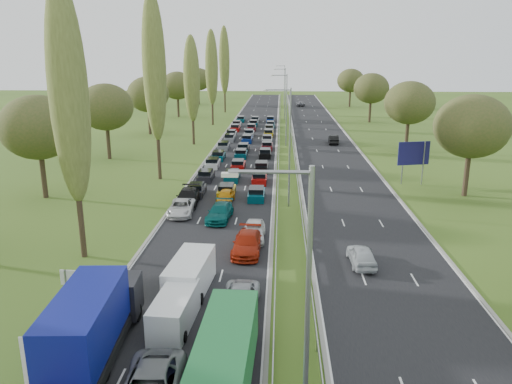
{
  "coord_description": "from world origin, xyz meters",
  "views": [
    {
      "loc": [
        3.57,
        -6.21,
        15.12
      ],
      "look_at": [
        1.13,
        42.96,
        1.5
      ],
      "focal_mm": 35.0,
      "sensor_mm": 36.0,
      "label": 1
    }
  ],
  "objects_px": {
    "white_van_rear": "(191,273)",
    "green_lorry": "(224,369)",
    "blue_lorry": "(93,321)",
    "direction_sign": "(414,155)",
    "near_car_2": "(181,207)",
    "white_van_front": "(175,309)",
    "info_sign": "(72,281)",
    "near_car_3": "(188,197)"
  },
  "relations": [
    {
      "from": "blue_lorry",
      "to": "info_sign",
      "type": "bearing_deg",
      "value": 117.77
    },
    {
      "from": "blue_lorry",
      "to": "near_car_2",
      "type": "bearing_deg",
      "value": 87.01
    },
    {
      "from": "near_car_2",
      "to": "white_van_front",
      "type": "distance_m",
      "value": 20.81
    },
    {
      "from": "info_sign",
      "to": "direction_sign",
      "type": "distance_m",
      "value": 42.31
    },
    {
      "from": "info_sign",
      "to": "green_lorry",
      "type": "bearing_deg",
      "value": -41.64
    },
    {
      "from": "green_lorry",
      "to": "white_van_front",
      "type": "relative_size",
      "value": 2.5
    },
    {
      "from": "white_van_rear",
      "to": "green_lorry",
      "type": "bearing_deg",
      "value": -68.3
    },
    {
      "from": "white_van_front",
      "to": "direction_sign",
      "type": "distance_m",
      "value": 40.02
    },
    {
      "from": "near_car_3",
      "to": "near_car_2",
      "type": "bearing_deg",
      "value": -92.72
    },
    {
      "from": "near_car_3",
      "to": "info_sign",
      "type": "distance_m",
      "value": 21.49
    },
    {
      "from": "green_lorry",
      "to": "blue_lorry",
      "type": "bearing_deg",
      "value": 154.98
    },
    {
      "from": "white_van_front",
      "to": "white_van_rear",
      "type": "distance_m",
      "value": 4.53
    },
    {
      "from": "blue_lorry",
      "to": "white_van_front",
      "type": "xyz_separation_m",
      "value": [
        3.47,
        3.34,
        -1.04
      ]
    },
    {
      "from": "info_sign",
      "to": "direction_sign",
      "type": "bearing_deg",
      "value": 47.03
    },
    {
      "from": "green_lorry",
      "to": "direction_sign",
      "type": "bearing_deg",
      "value": 67.45
    },
    {
      "from": "near_car_3",
      "to": "white_van_rear",
      "type": "distance_m",
      "value": 19.63
    },
    {
      "from": "blue_lorry",
      "to": "direction_sign",
      "type": "relative_size",
      "value": 1.8
    },
    {
      "from": "white_van_front",
      "to": "info_sign",
      "type": "height_order",
      "value": "info_sign"
    },
    {
      "from": "blue_lorry",
      "to": "white_van_rear",
      "type": "xyz_separation_m",
      "value": [
        3.57,
        7.86,
        -0.88
      ]
    },
    {
      "from": "white_van_front",
      "to": "green_lorry",
      "type": "bearing_deg",
      "value": -58.71
    },
    {
      "from": "direction_sign",
      "to": "white_van_rear",
      "type": "bearing_deg",
      "value": -126.74
    },
    {
      "from": "white_van_rear",
      "to": "near_car_2",
      "type": "bearing_deg",
      "value": 107.97
    },
    {
      "from": "direction_sign",
      "to": "info_sign",
      "type": "bearing_deg",
      "value": -132.97
    },
    {
      "from": "green_lorry",
      "to": "info_sign",
      "type": "xyz_separation_m",
      "value": [
        -10.66,
        9.48,
        -0.6
      ]
    },
    {
      "from": "near_car_3",
      "to": "white_van_front",
      "type": "bearing_deg",
      "value": -83.46
    },
    {
      "from": "green_lorry",
      "to": "near_car_3",
      "type": "bearing_deg",
      "value": 104.89
    },
    {
      "from": "near_car_2",
      "to": "white_van_front",
      "type": "relative_size",
      "value": 1.03
    },
    {
      "from": "near_car_3",
      "to": "green_lorry",
      "type": "height_order",
      "value": "green_lorry"
    },
    {
      "from": "near_car_3",
      "to": "green_lorry",
      "type": "relative_size",
      "value": 0.45
    },
    {
      "from": "direction_sign",
      "to": "green_lorry",
      "type": "bearing_deg",
      "value": -114.19
    },
    {
      "from": "green_lorry",
      "to": "direction_sign",
      "type": "distance_m",
      "value": 44.3
    },
    {
      "from": "blue_lorry",
      "to": "direction_sign",
      "type": "xyz_separation_m",
      "value": [
        25.2,
        36.84,
        1.52
      ]
    },
    {
      "from": "green_lorry",
      "to": "info_sign",
      "type": "bearing_deg",
      "value": 140.0
    },
    {
      "from": "white_van_rear",
      "to": "direction_sign",
      "type": "xyz_separation_m",
      "value": [
        21.63,
        28.98,
        2.4
      ]
    },
    {
      "from": "white_van_rear",
      "to": "near_car_3",
      "type": "bearing_deg",
      "value": 105.65
    },
    {
      "from": "white_van_front",
      "to": "direction_sign",
      "type": "xyz_separation_m",
      "value": [
        21.73,
        33.51,
        2.56
      ]
    },
    {
      "from": "near_car_2",
      "to": "blue_lorry",
      "type": "height_order",
      "value": "blue_lorry"
    },
    {
      "from": "near_car_2",
      "to": "green_lorry",
      "type": "bearing_deg",
      "value": -77.57
    },
    {
      "from": "near_car_2",
      "to": "near_car_3",
      "type": "bearing_deg",
      "value": 87.01
    },
    {
      "from": "near_car_3",
      "to": "info_sign",
      "type": "relative_size",
      "value": 2.63
    },
    {
      "from": "blue_lorry",
      "to": "info_sign",
      "type": "height_order",
      "value": "blue_lorry"
    },
    {
      "from": "near_car_3",
      "to": "white_van_front",
      "type": "height_order",
      "value": "white_van_front"
    }
  ]
}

